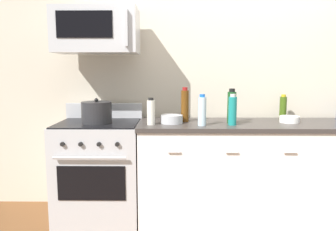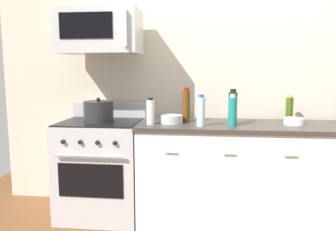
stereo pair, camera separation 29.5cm
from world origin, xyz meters
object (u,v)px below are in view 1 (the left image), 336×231
bottle_vinegar_white (151,112)px  stockpot (97,112)px  microwave (97,31)px  bottle_wine_green (232,107)px  bottle_sparkling_teal (233,110)px  bowl_steel_prep (172,119)px  range_oven (100,170)px  bottle_water_clear (202,111)px  bottle_olive_oil (283,108)px  bowl_white_ceramic (289,119)px  bottle_wine_amber (185,105)px

bottle_vinegar_white → stockpot: bearing=172.6°
microwave → stockpot: (-0.00, -0.10, -0.73)m
bottle_wine_green → bottle_sparkling_teal: bearing=-95.3°
bowl_steel_prep → bottle_vinegar_white: bearing=-157.1°
range_oven → bottle_sparkling_teal: size_ratio=3.93×
bottle_wine_green → bottle_vinegar_white: bearing=-173.2°
bottle_vinegar_white → bottle_wine_green: (0.73, 0.09, 0.04)m
bottle_sparkling_teal → stockpot: bearing=176.3°
bottle_sparkling_teal → bottle_water_clear: (-0.27, -0.04, 0.00)m
bottle_olive_oil → bottle_wine_green: bearing=-156.4°
microwave → bottle_water_clear: bearing=-12.7°
bottle_vinegar_white → microwave: bearing=161.8°
bottle_wine_green → bowl_white_ceramic: 0.56m
bottle_vinegar_white → bottle_wine_amber: (0.31, 0.17, 0.04)m
bottle_olive_oil → bowl_white_ceramic: 0.21m
bottle_wine_amber → bowl_white_ceramic: bearing=-2.2°
bottle_olive_oil → bottle_wine_amber: (-0.96, -0.15, 0.04)m
microwave → bottle_olive_oil: (1.77, 0.16, -0.71)m
bottle_olive_oil → bowl_steel_prep: (-1.09, -0.25, -0.08)m
microwave → bottle_wine_green: microwave is taller
bottle_olive_oil → bottle_wine_amber: 0.98m
bottle_water_clear → bowl_steel_prep: bearing=154.4°
bottle_vinegar_white → bowl_steel_prep: (0.18, 0.08, -0.07)m
range_oven → microwave: size_ratio=1.44×
range_oven → bottle_water_clear: bottle_water_clear is taller
bottle_vinegar_white → bottle_olive_oil: size_ratio=0.97×
microwave → bowl_steel_prep: bearing=-7.2°
bottle_sparkling_teal → bottle_wine_green: size_ratio=0.87×
range_oven → bottle_vinegar_white: bearing=-13.4°
bottle_vinegar_white → bowl_steel_prep: 0.21m
bottle_vinegar_white → bottle_wine_green: size_ratio=0.76×
bowl_white_ceramic → bottle_wine_amber: bearing=177.8°
bottle_vinegar_white → bowl_white_ceramic: bearing=6.1°
bottle_water_clear → bottle_wine_amber: 0.26m
bottle_water_clear → bottle_wine_amber: bearing=122.2°
bottle_vinegar_white → bottle_olive_oil: (1.27, 0.33, 0.00)m
bottle_vinegar_white → stockpot: size_ratio=0.87×
stockpot → bottle_olive_oil: bearing=8.4°
range_oven → bottle_vinegar_white: 0.76m
bottle_water_clear → stockpot: bearing=173.1°
range_oven → bottle_wine_green: 1.36m
bottle_water_clear → stockpot: (-0.94, 0.11, -0.03)m
bottle_olive_oil → bottle_water_clear: bottle_water_clear is taller
bowl_white_ceramic → bowl_steel_prep: bearing=-176.9°
bottle_water_clear → stockpot: size_ratio=1.00×
microwave → stockpot: 0.74m
bottle_olive_oil → bowl_white_ceramic: (-0.00, -0.19, -0.08)m
bottle_olive_oil → bottle_wine_amber: size_ratio=0.76×
stockpot → range_oven: bearing=90.0°
bottle_water_clear → bowl_steel_prep: 0.31m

